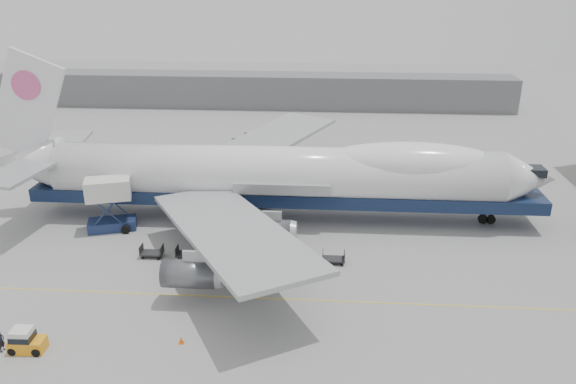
# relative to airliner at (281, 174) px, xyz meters

# --- Properties ---
(ground) EXTENTS (260.00, 260.00, 0.00)m
(ground) POSITION_rel_airliner_xyz_m (-0.64, -12.00, -5.62)
(ground) COLOR gray
(ground) RESTS_ON ground
(apron_line) EXTENTS (60.00, 0.15, 0.01)m
(apron_line) POSITION_rel_airliner_xyz_m (-0.64, -18.00, -5.62)
(apron_line) COLOR gold
(apron_line) RESTS_ON ground
(hangar) EXTENTS (110.00, 8.00, 7.00)m
(hangar) POSITION_rel_airliner_xyz_m (-10.64, 58.00, -2.12)
(hangar) COLOR slate
(hangar) RESTS_ON ground
(airliner) EXTENTS (67.00, 55.30, 19.98)m
(airliner) POSITION_rel_airliner_xyz_m (0.00, 0.00, 0.00)
(airliner) COLOR white
(airliner) RESTS_ON ground
(catering_truck) EXTENTS (5.85, 4.73, 6.17)m
(catering_truck) POSITION_rel_airliner_xyz_m (-19.26, -4.58, -2.17)
(catering_truck) COLOR navy
(catering_truck) RESTS_ON ground
(baggage_tug) EXTENTS (2.75, 1.55, 1.98)m
(baggage_tug) POSITION_rel_airliner_xyz_m (-18.06, -26.78, -4.74)
(baggage_tug) COLOR orange
(baggage_tug) RESTS_ON ground
(ground_worker) EXTENTS (0.52, 0.72, 1.82)m
(ground_worker) POSITION_rel_airliner_xyz_m (-19.94, -26.98, -4.71)
(ground_worker) COLOR black
(ground_worker) RESTS_ON ground
(traffic_cone) EXTENTS (0.42, 0.42, 0.61)m
(traffic_cone) POSITION_rel_airliner_xyz_m (-6.10, -25.01, -5.33)
(traffic_cone) COLOR #DC540B
(traffic_cone) RESTS_ON ground
(dolly_0) EXTENTS (2.30, 1.35, 1.30)m
(dolly_0) POSITION_rel_airliner_xyz_m (-12.72, -10.90, -5.09)
(dolly_0) COLOR #2D2D30
(dolly_0) RESTS_ON ground
(dolly_1) EXTENTS (2.30, 1.35, 1.30)m
(dolly_1) POSITION_rel_airliner_xyz_m (-8.93, -10.90, -5.09)
(dolly_1) COLOR #2D2D30
(dolly_1) RESTS_ON ground
(dolly_2) EXTENTS (2.30, 1.35, 1.30)m
(dolly_2) POSITION_rel_airliner_xyz_m (-5.14, -10.90, -5.09)
(dolly_2) COLOR #2D2D30
(dolly_2) RESTS_ON ground
(dolly_3) EXTENTS (2.30, 1.35, 1.30)m
(dolly_3) POSITION_rel_airliner_xyz_m (-1.35, -10.90, -5.09)
(dolly_3) COLOR #2D2D30
(dolly_3) RESTS_ON ground
(dolly_4) EXTENTS (2.30, 1.35, 1.30)m
(dolly_4) POSITION_rel_airliner_xyz_m (2.44, -10.90, -5.09)
(dolly_4) COLOR #2D2D30
(dolly_4) RESTS_ON ground
(dolly_5) EXTENTS (2.30, 1.35, 1.30)m
(dolly_5) POSITION_rel_airliner_xyz_m (6.23, -10.90, -5.09)
(dolly_5) COLOR #2D2D30
(dolly_5) RESTS_ON ground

